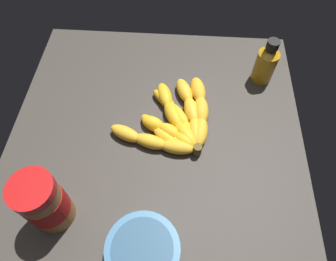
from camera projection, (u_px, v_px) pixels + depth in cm
name	position (u px, v px, depth cm)	size (l,w,h in cm)	color
ground_plane	(156.00, 144.00, 75.29)	(75.94, 71.82, 4.89)	#38332D
banana_bunch	(178.00, 121.00, 74.02)	(23.96, 24.58, 3.70)	gold
peanut_butter_jar	(44.00, 203.00, 57.00)	(8.29, 8.29, 15.16)	#9E602D
honey_bottle	(266.00, 63.00, 78.80)	(5.56, 5.56, 13.09)	#C98C17
small_bowl	(143.00, 250.00, 57.48)	(14.40, 14.40, 4.17)	teal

